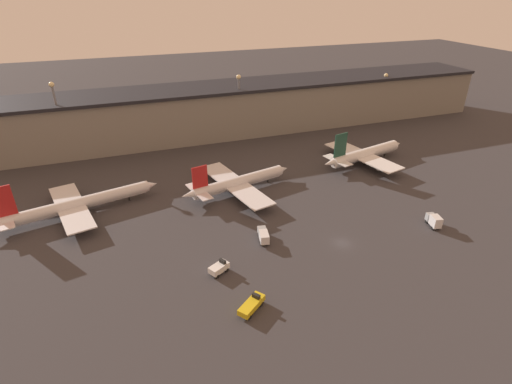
% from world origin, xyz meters
% --- Properties ---
extents(ground, '(600.00, 600.00, 0.00)m').
position_xyz_m(ground, '(0.00, 0.00, 0.00)').
color(ground, '#383538').
extents(terminal_building, '(226.95, 24.43, 19.88)m').
position_xyz_m(terminal_building, '(0.00, 88.02, 9.99)').
color(terminal_building, gray).
rests_on(terminal_building, ground).
extents(airplane_0, '(45.31, 29.83, 12.89)m').
position_xyz_m(airplane_0, '(-61.74, 37.26, 2.95)').
color(airplane_0, silver).
rests_on(airplane_0, ground).
extents(airplane_1, '(36.93, 34.23, 11.34)m').
position_xyz_m(airplane_1, '(-15.95, 34.92, 2.99)').
color(airplane_1, silver).
rests_on(airplane_1, ground).
extents(airplane_2, '(37.16, 31.51, 13.27)m').
position_xyz_m(airplane_2, '(32.49, 40.36, 3.31)').
color(airplane_2, white).
rests_on(airplane_2, ground).
extents(service_vehicle_0, '(3.29, 6.53, 2.86)m').
position_xyz_m(service_vehicle_0, '(-17.89, 7.59, 1.63)').
color(service_vehicle_0, '#9EA3A8').
rests_on(service_vehicle_0, ground).
extents(service_vehicle_1, '(6.65, 5.86, 2.76)m').
position_xyz_m(service_vehicle_1, '(-28.41, -13.66, 1.30)').
color(service_vehicle_1, gold).
rests_on(service_vehicle_1, ground).
extents(service_vehicle_2, '(3.19, 5.40, 3.46)m').
position_xyz_m(service_vehicle_2, '(26.44, -1.52, 1.90)').
color(service_vehicle_2, '#9EA3A8').
rests_on(service_vehicle_2, ground).
extents(service_vehicle_3, '(5.09, 4.19, 2.94)m').
position_xyz_m(service_vehicle_3, '(-31.45, -0.60, 1.38)').
color(service_vehicle_3, white).
rests_on(service_vehicle_3, ground).
extents(lamp_post_0, '(1.80, 1.80, 27.67)m').
position_xyz_m(lamp_post_0, '(-66.06, 79.79, 17.36)').
color(lamp_post_0, slate).
rests_on(lamp_post_0, ground).
extents(lamp_post_1, '(1.80, 1.80, 25.44)m').
position_xyz_m(lamp_post_1, '(-0.88, 79.79, 16.14)').
color(lamp_post_1, slate).
rests_on(lamp_post_1, ground).
extents(lamp_post_2, '(1.80, 1.80, 21.26)m').
position_xyz_m(lamp_post_2, '(67.12, 79.79, 13.82)').
color(lamp_post_2, slate).
rests_on(lamp_post_2, ground).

